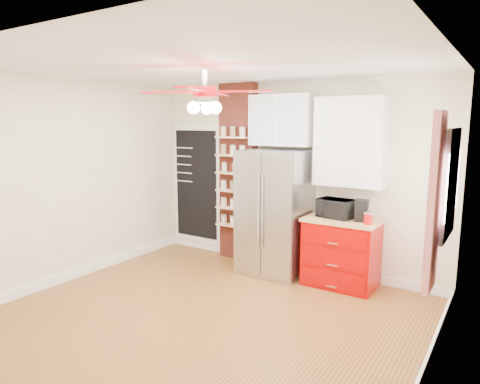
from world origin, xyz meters
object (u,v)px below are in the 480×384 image
Objects in this scene: coffee_maker at (362,210)px; pantry_jar_oats at (225,167)px; fridge at (275,212)px; ceiling_fan at (205,93)px; canister_left at (368,219)px; red_cabinet at (341,252)px; toaster_oven at (336,208)px.

pantry_jar_oats reaches higher than coffee_maker.
fridge is at bearing 172.05° from coffee_maker.
fridge is 2.25m from ceiling_fan.
fridge is 13.15× the size of pantry_jar_oats.
canister_left is at bearing 49.69° from ceiling_fan.
toaster_oven is (-0.10, -0.01, 0.57)m from red_cabinet.
ceiling_fan is 2.47m from coffee_maker.
ceiling_fan reaches higher than red_cabinet.
coffee_maker is at bearing -2.80° from pantry_jar_oats.
red_cabinet is at bearing 13.67° from toaster_oven.
canister_left is at bearing -6.34° from pantry_jar_oats.
ceiling_fan is at bearing -130.31° from canister_left.
red_cabinet is 2.13× the size of toaster_oven.
pantry_jar_oats is at bearing 173.66° from canister_left.
canister_left reaches higher than red_cabinet.
coffee_maker is 2.05× the size of canister_left.
red_cabinet is 7.06× the size of pantry_jar_oats.
red_cabinet is 7.20× the size of canister_left.
ceiling_fan reaches higher than toaster_oven.
toaster_oven is 1.65× the size of coffee_maker.
pantry_jar_oats is at bearing -175.03° from toaster_oven.
toaster_oven is 3.32× the size of pantry_jar_oats.
canister_left is at bearing -4.66° from fridge.
ceiling_fan is 2.27m from pantry_jar_oats.
ceiling_fan reaches higher than canister_left.
pantry_jar_oats is (-2.29, 0.25, 0.47)m from canister_left.
toaster_oven reaches higher than canister_left.
pantry_jar_oats reaches higher than red_cabinet.
ceiling_fan is at bearing -134.77° from coffee_maker.
ceiling_fan is 3.17× the size of toaster_oven.
coffee_maker is (1.22, 0.04, 0.16)m from fridge.
ceiling_fan is 10.52× the size of pantry_jar_oats.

